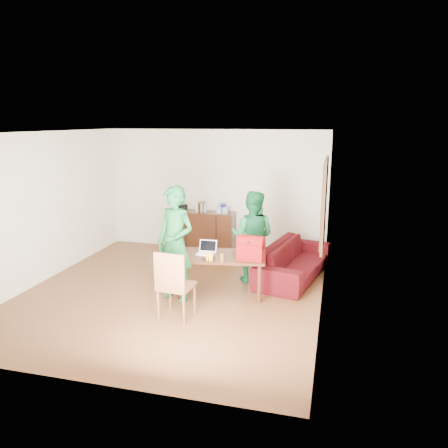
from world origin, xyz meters
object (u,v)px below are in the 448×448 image
(person_near, at_px, (175,244))
(person_far, at_px, (252,237))
(laptop, at_px, (206,252))
(bottle, at_px, (222,257))
(red_bag, at_px, (251,250))
(table, at_px, (221,260))
(chair, at_px, (176,298))
(sofa, at_px, (294,260))

(person_near, relative_size, person_far, 1.13)
(laptop, relative_size, bottle, 1.78)
(person_far, relative_size, red_bag, 3.94)
(table, bearing_deg, chair, -120.43)
(laptop, distance_m, red_bag, 0.80)
(bottle, distance_m, sofa, 1.86)
(laptop, bearing_deg, sofa, 39.12)
(chair, distance_m, red_bag, 1.45)
(person_far, relative_size, laptop, 5.51)
(laptop, height_order, bottle, laptop)
(red_bag, bearing_deg, table, 174.50)
(chair, bearing_deg, sofa, 59.97)
(person_near, height_order, bottle, person_near)
(chair, xyz_separation_m, person_far, (0.81, 1.80, 0.53))
(person_near, relative_size, sofa, 0.86)
(red_bag, bearing_deg, chair, -129.09)
(bottle, bearing_deg, red_bag, 31.44)
(bottle, height_order, sofa, bottle)
(chair, height_order, person_far, person_far)
(person_far, bearing_deg, person_near, 49.84)
(chair, height_order, sofa, chair)
(chair, height_order, bottle, chair)
(table, relative_size, laptop, 5.18)
(person_near, xyz_separation_m, person_far, (1.05, 1.13, -0.11))
(person_far, xyz_separation_m, sofa, (0.73, 0.40, -0.52))
(laptop, bearing_deg, bottle, -43.30)
(chair, bearing_deg, person_far, 70.89)
(red_bag, bearing_deg, person_far, 104.91)
(red_bag, relative_size, sofa, 0.19)
(chair, bearing_deg, bottle, 57.98)
(table, relative_size, sofa, 0.71)
(table, xyz_separation_m, chair, (-0.42, -1.06, -0.30))
(person_near, distance_m, sofa, 2.43)
(person_near, bearing_deg, chair, -50.82)
(person_far, bearing_deg, bottle, 78.63)
(person_far, distance_m, sofa, 0.98)
(table, relative_size, bottle, 9.21)
(laptop, xyz_separation_m, bottle, (0.37, -0.34, 0.04))
(person_near, distance_m, red_bag, 1.23)
(table, distance_m, bottle, 0.41)
(table, height_order, bottle, bottle)
(table, xyz_separation_m, sofa, (1.13, 1.14, -0.28))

